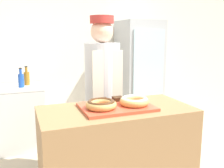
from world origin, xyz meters
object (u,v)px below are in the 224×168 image
object	(u,v)px
baker_person	(103,96)
bottle_blue	(21,80)
brownie_back_left	(103,100)
bottle_amber	(27,78)
donut_chocolate_glaze	(101,104)
brownie_back_right	(118,99)
beverage_fridge	(139,77)
serving_tray	(116,107)
chest_freezer	(7,118)
donut_light_glaze	(134,101)

from	to	relation	value
baker_person	bottle_blue	distance (m)	1.34
brownie_back_left	bottle_amber	world-z (taller)	bottle_amber
donut_chocolate_glaze	bottle_blue	size ratio (longest dim) A/B	0.91
brownie_back_right	bottle_amber	xyz separation A→B (m)	(-0.68, 1.70, -0.04)
bottle_amber	beverage_fridge	bearing A→B (deg)	-3.27
brownie_back_right	bottle_amber	bearing A→B (deg)	111.77
serving_tray	baker_person	distance (m)	0.61
donut_chocolate_glaze	baker_person	xyz separation A→B (m)	(0.23, 0.64, -0.10)
brownie_back_right	bottle_amber	world-z (taller)	bottle_amber
chest_freezer	bottle_blue	bearing A→B (deg)	-12.88
serving_tray	brownie_back_left	size ratio (longest dim) A/B	6.90
serving_tray	donut_light_glaze	xyz separation A→B (m)	(0.14, -0.04, 0.05)
beverage_fridge	bottle_blue	xyz separation A→B (m)	(-1.77, -0.04, 0.07)
bottle_blue	brownie_back_right	bearing A→B (deg)	-64.18
donut_light_glaze	bottle_blue	world-z (taller)	bottle_blue
beverage_fridge	chest_freezer	xyz separation A→B (m)	(-1.98, 0.01, -0.45)
beverage_fridge	chest_freezer	size ratio (longest dim) A/B	1.81
baker_person	bottle_amber	distance (m)	1.42
brownie_back_left	donut_light_glaze	bearing A→B (deg)	-39.90
baker_person	chest_freezer	distance (m)	1.59
beverage_fridge	donut_chocolate_glaze	bearing A→B (deg)	-124.40
donut_chocolate_glaze	brownie_back_right	size ratio (longest dim) A/B	2.91
serving_tray	beverage_fridge	world-z (taller)	beverage_fridge
serving_tray	brownie_back_right	size ratio (longest dim) A/B	6.90
baker_person	chest_freezer	xyz separation A→B (m)	(-0.99, 1.15, -0.49)
brownie_back_left	bottle_blue	distance (m)	1.68
bottle_amber	serving_tray	bearing A→B (deg)	-71.62
baker_person	beverage_fridge	world-z (taller)	beverage_fridge
serving_tray	beverage_fridge	size ratio (longest dim) A/B	0.32
donut_light_glaze	bottle_blue	distance (m)	1.93
baker_person	bottle_blue	xyz separation A→B (m)	(-0.78, 1.10, 0.04)
donut_chocolate_glaze	donut_light_glaze	bearing A→B (deg)	0.00
serving_tray	donut_light_glaze	size ratio (longest dim) A/B	2.37
donut_light_glaze	chest_freezer	xyz separation A→B (m)	(-1.04, 1.79, -0.59)
brownie_back_right	baker_person	xyz separation A→B (m)	(0.02, 0.47, -0.08)
brownie_back_left	baker_person	size ratio (longest dim) A/B	0.05
serving_tray	baker_person	xyz separation A→B (m)	(0.09, 0.60, -0.05)
serving_tray	donut_chocolate_glaze	world-z (taller)	donut_chocolate_glaze
brownie_back_left	serving_tray	bearing A→B (deg)	-63.70
donut_light_glaze	baker_person	size ratio (longest dim) A/B	0.14
brownie_back_left	brownie_back_right	world-z (taller)	same
serving_tray	brownie_back_left	world-z (taller)	brownie_back_left
donut_chocolate_glaze	beverage_fridge	distance (m)	2.16
donut_chocolate_glaze	chest_freezer	world-z (taller)	donut_chocolate_glaze
donut_chocolate_glaze	chest_freezer	size ratio (longest dim) A/B	0.24
donut_light_glaze	brownie_back_left	distance (m)	0.27
brownie_back_right	beverage_fridge	distance (m)	1.90
baker_person	bottle_amber	size ratio (longest dim) A/B	6.48
chest_freezer	bottle_amber	distance (m)	0.61
baker_person	bottle_blue	size ratio (longest dim) A/B	6.61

